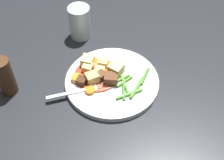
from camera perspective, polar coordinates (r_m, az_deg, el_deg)
ground_plane at (r=0.84m, az=0.00°, el=-0.70°), size 3.00×3.00×0.00m
dinner_plate at (r=0.84m, az=0.00°, el=-0.35°), size 0.25×0.25×0.02m
stew_sauce at (r=0.84m, az=-2.85°, el=0.78°), size 0.12×0.12×0.00m
carrot_slice_0 at (r=0.80m, az=-4.03°, el=-1.89°), size 0.03×0.03×0.01m
carrot_slice_1 at (r=0.86m, az=-3.09°, el=2.85°), size 0.05×0.05×0.01m
carrot_slice_2 at (r=0.84m, az=-2.94°, el=1.05°), size 0.03×0.03×0.01m
carrot_slice_3 at (r=0.83m, az=-6.48°, el=0.31°), size 0.04×0.04×0.01m
carrot_slice_4 at (r=0.84m, az=-0.94°, el=1.58°), size 0.04×0.04×0.01m
carrot_slice_5 at (r=0.85m, az=-0.31°, el=2.30°), size 0.05×0.05×0.01m
potato_chunk_0 at (r=0.84m, az=0.82°, el=1.97°), size 0.04×0.04×0.03m
potato_chunk_1 at (r=0.84m, az=-2.22°, el=1.86°), size 0.04×0.04×0.02m
potato_chunk_2 at (r=0.85m, az=-4.44°, el=2.24°), size 0.03×0.03×0.02m
potato_chunk_3 at (r=0.85m, az=-1.65°, el=2.98°), size 0.03×0.03×0.03m
potato_chunk_4 at (r=0.82m, az=-3.66°, el=0.38°), size 0.04×0.04×0.03m
potato_chunk_5 at (r=0.86m, az=-4.47°, el=3.49°), size 0.04×0.04×0.03m
meat_chunk_0 at (r=0.83m, az=-2.00°, el=0.74°), size 0.02×0.03×0.02m
meat_chunk_1 at (r=0.82m, az=-0.40°, el=0.33°), size 0.04×0.04×0.03m
meat_chunk_2 at (r=0.82m, az=-5.58°, el=-0.16°), size 0.03×0.03×0.02m
green_bean_0 at (r=0.81m, az=4.69°, el=-1.19°), size 0.01×0.08×0.01m
green_bean_1 at (r=0.82m, az=2.22°, el=-0.69°), size 0.05×0.06×0.01m
green_bean_2 at (r=0.80m, az=3.21°, el=-2.56°), size 0.06×0.06×0.01m
green_bean_3 at (r=0.84m, az=6.03°, el=0.68°), size 0.01×0.06×0.01m
green_bean_4 at (r=0.81m, az=2.12°, el=-1.73°), size 0.03×0.07×0.01m
green_bean_5 at (r=0.82m, az=2.29°, el=-0.26°), size 0.03×0.05×0.01m
green_bean_6 at (r=0.83m, az=1.43°, el=0.05°), size 0.04×0.05×0.01m
fork at (r=0.81m, az=-5.49°, el=-1.91°), size 0.15×0.12×0.00m
water_glass at (r=0.96m, az=-5.93°, el=10.49°), size 0.07×0.07×0.10m
pepper_mill at (r=0.83m, az=-19.02°, el=0.59°), size 0.04×0.04×0.11m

